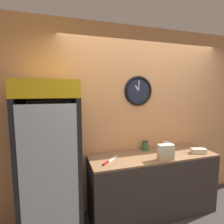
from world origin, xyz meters
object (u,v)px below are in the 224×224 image
Objects in this scene: sandwich_stack_bottom at (166,157)px; sandwich_stack_top at (166,147)px; beverage_cooler at (51,156)px; condiment_jar at (145,146)px; sandwich_flat_left at (199,151)px; napkin_dispenser at (166,146)px; sandwich_stack_middle at (166,152)px; chefs_knife at (109,161)px.

sandwich_stack_top is at bearing 0.00° from sandwich_stack_bottom.
beverage_cooler is 1.37m from condiment_jar.
napkin_dispenser is (-0.36, 0.27, 0.03)m from sandwich_flat_left.
sandwich_flat_left is at bearing -37.17° from napkin_dispenser.
sandwich_stack_middle is at bearing -7.44° from beverage_cooler.
condiment_jar is 0.33m from napkin_dispenser.
sandwich_stack_top reaches higher than sandwich_flat_left.
sandwich_stack_middle is 1.80× the size of napkin_dispenser.
sandwich_stack_middle reaches higher than sandwich_stack_bottom.
beverage_cooler is 1.44m from sandwich_stack_middle.
sandwich_stack_bottom is 0.75m from chefs_knife.
beverage_cooler is 8.38× the size of sandwich_flat_left.
beverage_cooler is 1.44m from sandwich_stack_top.
beverage_cooler reaches higher than chefs_knife.
sandwich_stack_middle is at bearing 0.00° from sandwich_stack_bottom.
sandwich_stack_bottom is 0.77× the size of chefs_knife.
sandwich_stack_bottom is 1.79× the size of napkin_dispenser.
sandwich_stack_top is 0.63m from sandwich_flat_left.
napkin_dispenser is (0.98, 0.19, 0.05)m from chefs_knife.
sandwich_flat_left is (0.61, 0.07, -0.14)m from sandwich_stack_top.
sandwich_flat_left is (2.03, -0.11, -0.11)m from beverage_cooler.
condiment_jar reaches higher than napkin_dispenser.
sandwich_stack_top is 1.80× the size of napkin_dispenser.
beverage_cooler is 15.70× the size of napkin_dispenser.
chefs_knife is at bearing 168.13° from sandwich_stack_middle.
chefs_knife is (-1.34, 0.08, -0.03)m from sandwich_flat_left.
sandwich_stack_bottom is at bearing -173.13° from sandwich_flat_left.
sandwich_stack_bottom is (1.43, -0.19, -0.11)m from beverage_cooler.
condiment_jar reaches higher than sandwich_flat_left.
sandwich_stack_middle is 0.42m from condiment_jar.
condiment_jar is (1.35, 0.23, -0.08)m from beverage_cooler.
sandwich_stack_top is at bearing -11.87° from chefs_knife.
sandwich_stack_middle is at bearing 0.00° from sandwich_stack_top.
chefs_knife is 2.33× the size of napkin_dispenser.
beverage_cooler is 8.77× the size of sandwich_stack_bottom.
condiment_jar reaches higher than sandwich_stack_bottom.
sandwich_stack_bottom reaches higher than chefs_knife.
beverage_cooler is at bearing 172.56° from sandwich_stack_middle.
sandwich_stack_top reaches higher than sandwich_stack_middle.
sandwich_stack_top is 0.44m from napkin_dispenser.
sandwich_stack_middle is 0.76m from chefs_knife.
napkin_dispenser is at bearing 5.48° from beverage_cooler.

